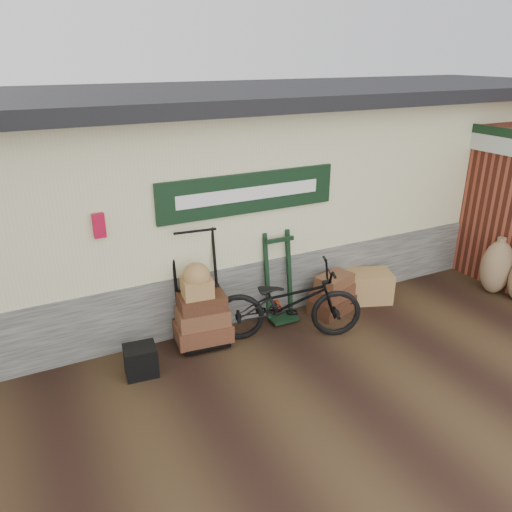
{
  "coord_description": "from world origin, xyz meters",
  "views": [
    {
      "loc": [
        -3.19,
        -4.91,
        3.71
      ],
      "look_at": [
        -0.23,
        0.9,
        1.04
      ],
      "focal_mm": 35.0,
      "sensor_mm": 36.0,
      "label": 1
    }
  ],
  "objects_px": {
    "green_barrow": "(280,277)",
    "suitcase_stack": "(333,294)",
    "porter_trolley": "(197,279)",
    "bicycle": "(288,298)",
    "black_trunk": "(141,361)",
    "wicker_hamper": "(367,286)"
  },
  "relations": [
    {
      "from": "suitcase_stack",
      "to": "black_trunk",
      "type": "distance_m",
      "value": 3.05
    },
    {
      "from": "wicker_hamper",
      "to": "porter_trolley",
      "type": "bearing_deg",
      "value": 176.99
    },
    {
      "from": "green_barrow",
      "to": "wicker_hamper",
      "type": "height_order",
      "value": "green_barrow"
    },
    {
      "from": "wicker_hamper",
      "to": "black_trunk",
      "type": "bearing_deg",
      "value": -174.82
    },
    {
      "from": "suitcase_stack",
      "to": "bicycle",
      "type": "xyz_separation_m",
      "value": [
        -0.98,
        -0.32,
        0.29
      ]
    },
    {
      "from": "green_barrow",
      "to": "wicker_hamper",
      "type": "distance_m",
      "value": 1.59
    },
    {
      "from": "wicker_hamper",
      "to": "green_barrow",
      "type": "bearing_deg",
      "value": 174.5
    },
    {
      "from": "green_barrow",
      "to": "bicycle",
      "type": "distance_m",
      "value": 0.57
    },
    {
      "from": "green_barrow",
      "to": "black_trunk",
      "type": "distance_m",
      "value": 2.33
    },
    {
      "from": "black_trunk",
      "to": "porter_trolley",
      "type": "bearing_deg",
      "value": 26.95
    },
    {
      "from": "suitcase_stack",
      "to": "wicker_hamper",
      "type": "xyz_separation_m",
      "value": [
        0.72,
        0.08,
        -0.06
      ]
    },
    {
      "from": "green_barrow",
      "to": "black_trunk",
      "type": "bearing_deg",
      "value": -166.08
    },
    {
      "from": "green_barrow",
      "to": "suitcase_stack",
      "type": "bearing_deg",
      "value": -14.07
    },
    {
      "from": "bicycle",
      "to": "suitcase_stack",
      "type": "bearing_deg",
      "value": -50.13
    },
    {
      "from": "porter_trolley",
      "to": "suitcase_stack",
      "type": "xyz_separation_m",
      "value": [
        2.08,
        -0.23,
        -0.59
      ]
    },
    {
      "from": "porter_trolley",
      "to": "green_barrow",
      "type": "bearing_deg",
      "value": 6.6
    },
    {
      "from": "bicycle",
      "to": "black_trunk",
      "type": "bearing_deg",
      "value": 110.54
    },
    {
      "from": "porter_trolley",
      "to": "bicycle",
      "type": "relative_size",
      "value": 0.88
    },
    {
      "from": "wicker_hamper",
      "to": "black_trunk",
      "type": "relative_size",
      "value": 1.94
    },
    {
      "from": "porter_trolley",
      "to": "bicycle",
      "type": "xyz_separation_m",
      "value": [
        1.1,
        -0.54,
        -0.3
      ]
    },
    {
      "from": "black_trunk",
      "to": "bicycle",
      "type": "bearing_deg",
      "value": -1.48
    },
    {
      "from": "black_trunk",
      "to": "bicycle",
      "type": "relative_size",
      "value": 0.19
    }
  ]
}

